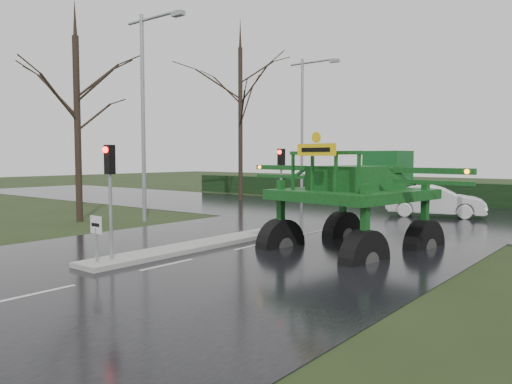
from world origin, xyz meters
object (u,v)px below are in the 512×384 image
Objects in this scene: keep_left_sign at (96,231)px; traffic_signal_near at (110,177)px; crop_sprayer at (285,180)px; street_light_left_far at (306,117)px; white_sedan at (435,217)px; street_light_left_near at (147,98)px; traffic_signal_mid at (281,171)px.

traffic_signal_near is at bearing 90.00° from keep_left_sign.
crop_sprayer is (2.13, 5.81, -0.24)m from traffic_signal_near.
crop_sprayer is (9.02, -15.20, -3.64)m from street_light_left_far.
white_sedan is (1.19, 12.10, -2.35)m from crop_sprayer.
traffic_signal_near is at bearing -101.43° from crop_sprayer.
street_light_left_far is (-6.89, 21.50, 4.93)m from keep_left_sign.
street_light_left_near is at bearing 118.64° from white_sedan.
keep_left_sign is 18.72m from white_sedan.
keep_left_sign is at bearing -90.00° from traffic_signal_mid.
traffic_signal_mid reaches higher than keep_left_sign.
traffic_signal_mid is 10.30m from white_sedan.
white_sedan is at bearing 93.09° from crop_sprayer.
keep_left_sign is 0.15× the size of crop_sprayer.
street_light_left_far is at bearing 118.86° from traffic_signal_mid.
street_light_left_near and street_light_left_far have the same top height.
street_light_left_far is 18.05m from crop_sprayer.
white_sedan is (10.21, -3.11, -5.99)m from street_light_left_far.
crop_sprayer reaches higher than traffic_signal_near.
traffic_signal_near is at bearing -90.00° from traffic_signal_mid.
street_light_left_near reaches higher than crop_sprayer.
crop_sprayer is 1.76× the size of white_sedan.
street_light_left_near is 16.09m from white_sedan.
street_light_left_near reaches higher than keep_left_sign.
traffic_signal_mid is at bearing 90.00° from traffic_signal_near.
street_light_left_near is 1.14× the size of crop_sprayer.
keep_left_sign is 0.14× the size of street_light_left_far.
street_light_left_far is 1.14× the size of crop_sprayer.
traffic_signal_mid is at bearing 90.00° from keep_left_sign.
street_light_left_far reaches higher than traffic_signal_mid.
street_light_left_near is at bearing -90.00° from street_light_left_far.
white_sedan is (10.21, 10.89, -5.99)m from street_light_left_near.
street_light_left_far is (-6.89, 21.01, 3.40)m from traffic_signal_near.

